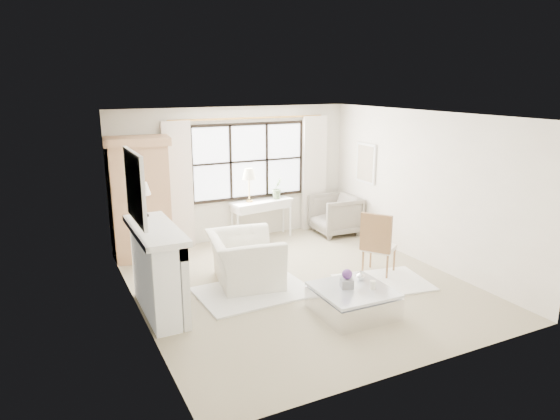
{
  "coord_description": "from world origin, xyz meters",
  "views": [
    {
      "loc": [
        -3.6,
        -6.59,
        3.2
      ],
      "look_at": [
        -0.24,
        0.2,
        1.22
      ],
      "focal_mm": 32.0,
      "sensor_mm": 36.0,
      "label": 1
    }
  ],
  "objects_px": {
    "armoire": "(141,198)",
    "coffee_table": "(353,301)",
    "club_armchair": "(245,259)",
    "console_table": "(262,219)"
  },
  "relations": [
    {
      "from": "armoire",
      "to": "coffee_table",
      "type": "xyz_separation_m",
      "value": [
        2.16,
        -3.6,
        -0.96
      ]
    },
    {
      "from": "club_armchair",
      "to": "coffee_table",
      "type": "bearing_deg",
      "value": -141.59
    },
    {
      "from": "club_armchair",
      "to": "armoire",
      "type": "bearing_deg",
      "value": 41.86
    },
    {
      "from": "armoire",
      "to": "console_table",
      "type": "bearing_deg",
      "value": 10.99
    },
    {
      "from": "armoire",
      "to": "console_table",
      "type": "xyz_separation_m",
      "value": [
        2.46,
        0.17,
        -0.74
      ]
    },
    {
      "from": "club_armchair",
      "to": "console_table",
      "type": "bearing_deg",
      "value": -21.4
    },
    {
      "from": "console_table",
      "to": "club_armchair",
      "type": "xyz_separation_m",
      "value": [
        -1.24,
        -2.09,
        0.0
      ]
    },
    {
      "from": "console_table",
      "to": "club_armchair",
      "type": "height_order",
      "value": "club_armchair"
    },
    {
      "from": "club_armchair",
      "to": "coffee_table",
      "type": "height_order",
      "value": "club_armchair"
    },
    {
      "from": "armoire",
      "to": "club_armchair",
      "type": "distance_m",
      "value": 2.38
    }
  ]
}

